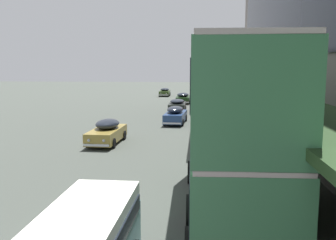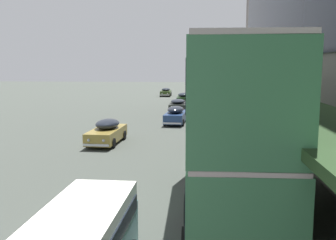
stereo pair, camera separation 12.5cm
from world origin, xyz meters
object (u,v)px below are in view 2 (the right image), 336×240
sedan_second_mid (107,132)px  sedan_trailing_near (184,98)px  transit_bus_kerbside_far (210,92)px  sedan_oncoming_rear (176,115)px  sedan_trailing_mid (178,106)px  sedan_lead_mid (208,91)px  transit_bus_kerbside_front (218,92)px  transit_bus_kerbside_rear (226,126)px  sedan_lead_near (166,92)px

sedan_second_mid → sedan_trailing_near: bearing=82.7°
transit_bus_kerbside_far → sedan_oncoming_rear: transit_bus_kerbside_far is taller
sedan_trailing_near → sedan_second_mid: size_ratio=0.97×
sedan_trailing_mid → sedan_lead_mid: bearing=82.0°
sedan_second_mid → sedan_trailing_mid: sedan_second_mid is taller
transit_bus_kerbside_front → transit_bus_kerbside_rear: 14.07m
transit_bus_kerbside_rear → sedan_second_mid: transit_bus_kerbside_rear is taller
sedan_second_mid → sedan_lead_near: size_ratio=1.14×
sedan_lead_mid → sedan_trailing_near: bearing=-103.1°
sedan_lead_mid → sedan_trailing_mid: 26.09m
sedan_lead_near → sedan_second_mid: bearing=-89.7°
transit_bus_kerbside_rear → sedan_oncoming_rear: transit_bus_kerbside_rear is taller
transit_bus_kerbside_rear → sedan_lead_near: bearing=98.0°
transit_bus_kerbside_front → sedan_trailing_near: (-3.75, 25.96, -2.58)m
transit_bus_kerbside_front → transit_bus_kerbside_rear: transit_bus_kerbside_front is taller
sedan_trailing_near → sedan_second_mid: 28.48m
sedan_lead_mid → sedan_trailing_mid: bearing=-98.0°
sedan_trailing_mid → transit_bus_kerbside_rear: bearing=-82.9°
transit_bus_kerbside_far → sedan_lead_mid: (-0.12, 18.23, -1.05)m
transit_bus_kerbside_far → sedan_trailing_near: transit_bus_kerbside_far is taller
sedan_lead_mid → sedan_lead_near: 7.75m
sedan_lead_mid → sedan_oncoming_rear: size_ratio=0.89×
sedan_lead_near → transit_bus_kerbside_front: bearing=-78.9°
sedan_trailing_near → sedan_lead_near: bearing=106.7°
transit_bus_kerbside_front → transit_bus_kerbside_far: (-0.10, 22.89, -1.52)m
sedan_lead_mid → sedan_trailing_mid: size_ratio=0.91×
transit_bus_kerbside_front → sedan_second_mid: bearing=-162.8°
sedan_trailing_mid → sedan_lead_near: bearing=99.1°
transit_bus_kerbside_front → sedan_trailing_mid: 15.96m
transit_bus_kerbside_far → sedan_second_mid: (-7.27, -25.18, -1.02)m
transit_bus_kerbside_rear → sedan_oncoming_rear: 21.42m
transit_bus_kerbside_far → sedan_trailing_mid: (-3.74, -7.62, -1.04)m
sedan_lead_near → sedan_trailing_mid: (3.77, -23.52, 0.06)m
sedan_trailing_near → sedan_lead_near: size_ratio=1.10×
sedan_second_mid → transit_bus_kerbside_far: bearing=73.9°
transit_bus_kerbside_rear → sedan_second_mid: 13.99m
transit_bus_kerbside_rear → sedan_second_mid: (-7.18, 11.78, -2.33)m
transit_bus_kerbside_front → transit_bus_kerbside_rear: (-0.19, -14.07, -0.21)m
transit_bus_kerbside_far → sedan_oncoming_rear: bearing=-101.9°
sedan_second_mid → sedan_lead_near: sedan_second_mid is taller
transit_bus_kerbside_far → sedan_lead_near: size_ratio=2.57×
transit_bus_kerbside_far → sedan_lead_near: (-7.51, 15.90, -1.10)m
sedan_lead_mid → sedan_oncoming_rear: bearing=-95.4°
sedan_lead_mid → sedan_oncoming_rear: sedan_oncoming_rear is taller
transit_bus_kerbside_front → sedan_second_mid: (-7.37, -2.29, -2.54)m
transit_bus_kerbside_rear → sedan_oncoming_rear: size_ratio=2.11×
transit_bus_kerbside_rear → sedan_lead_mid: size_ratio=2.38×
sedan_lead_mid → sedan_trailing_mid: sedan_lead_mid is taller
sedan_trailing_near → sedan_trailing_mid: sedan_trailing_mid is taller
transit_bus_kerbside_front → sedan_lead_mid: bearing=90.3°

